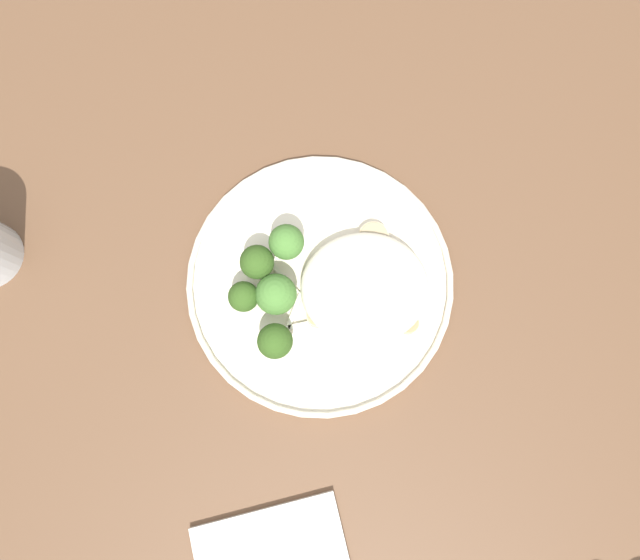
{
  "coord_description": "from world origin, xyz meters",
  "views": [
    {
      "loc": [
        0.02,
        0.09,
        1.36
      ],
      "look_at": [
        0.01,
        -0.03,
        0.76
      ],
      "focal_mm": 32.01,
      "sensor_mm": 36.0,
      "label": 1
    }
  ],
  "objects_px": {
    "folded_napkin": "(272,556)",
    "broccoli_floret_tall_stalk": "(287,243)",
    "broccoli_floret_center_pile": "(275,341)",
    "broccoli_floret_right_tilted": "(276,294)",
    "seared_scallop_rear_pale": "(396,285)",
    "seared_scallop_left_edge": "(323,275)",
    "seared_scallop_large_seared": "(408,324)",
    "broccoli_floret_beside_noodles": "(244,297)",
    "seared_scallop_center_golden": "(374,237)",
    "seared_scallop_half_hidden": "(360,293)",
    "dinner_plate": "(320,282)",
    "broccoli_floret_small_sprig": "(257,262)",
    "seared_scallop_right_edge": "(318,316)"
  },
  "relations": [
    {
      "from": "folded_napkin",
      "to": "dinner_plate",
      "type": "bearing_deg",
      "value": -103.35
    },
    {
      "from": "seared_scallop_center_golden",
      "to": "broccoli_floret_center_pile",
      "type": "bearing_deg",
      "value": 44.42
    },
    {
      "from": "broccoli_floret_beside_noodles",
      "to": "broccoli_floret_right_tilted",
      "type": "bearing_deg",
      "value": -179.55
    },
    {
      "from": "dinner_plate",
      "to": "seared_scallop_rear_pale",
      "type": "xyz_separation_m",
      "value": [
        -0.08,
        0.01,
        0.01
      ]
    },
    {
      "from": "seared_scallop_left_edge",
      "to": "broccoli_floret_right_tilted",
      "type": "bearing_deg",
      "value": 23.63
    },
    {
      "from": "seared_scallop_left_edge",
      "to": "broccoli_floret_center_pile",
      "type": "relative_size",
      "value": 0.63
    },
    {
      "from": "seared_scallop_center_golden",
      "to": "dinner_plate",
      "type": "bearing_deg",
      "value": 35.9
    },
    {
      "from": "broccoli_floret_beside_noodles",
      "to": "broccoli_floret_tall_stalk",
      "type": "distance_m",
      "value": 0.07
    },
    {
      "from": "broccoli_floret_center_pile",
      "to": "broccoli_floret_right_tilted",
      "type": "distance_m",
      "value": 0.05
    },
    {
      "from": "seared_scallop_large_seared",
      "to": "broccoli_floret_small_sprig",
      "type": "bearing_deg",
      "value": -24.34
    },
    {
      "from": "seared_scallop_left_edge",
      "to": "broccoli_floret_center_pile",
      "type": "xyz_separation_m",
      "value": [
        0.05,
        0.07,
        0.02
      ]
    },
    {
      "from": "seared_scallop_left_edge",
      "to": "dinner_plate",
      "type": "bearing_deg",
      "value": 58.39
    },
    {
      "from": "dinner_plate",
      "to": "broccoli_floret_small_sprig",
      "type": "height_order",
      "value": "broccoli_floret_small_sprig"
    },
    {
      "from": "dinner_plate",
      "to": "seared_scallop_center_golden",
      "type": "bearing_deg",
      "value": -144.1
    },
    {
      "from": "seared_scallop_right_edge",
      "to": "seared_scallop_half_hidden",
      "type": "bearing_deg",
      "value": -154.73
    },
    {
      "from": "seared_scallop_center_golden",
      "to": "broccoli_floret_tall_stalk",
      "type": "relative_size",
      "value": 0.56
    },
    {
      "from": "seared_scallop_half_hidden",
      "to": "seared_scallop_left_edge",
      "type": "bearing_deg",
      "value": -29.55
    },
    {
      "from": "broccoli_floret_tall_stalk",
      "to": "seared_scallop_center_golden",
      "type": "bearing_deg",
      "value": -174.84
    },
    {
      "from": "seared_scallop_right_edge",
      "to": "broccoli_floret_right_tilted",
      "type": "relative_size",
      "value": 0.47
    },
    {
      "from": "seared_scallop_large_seared",
      "to": "broccoli_floret_tall_stalk",
      "type": "height_order",
      "value": "broccoli_floret_tall_stalk"
    },
    {
      "from": "seared_scallop_center_golden",
      "to": "seared_scallop_right_edge",
      "type": "xyz_separation_m",
      "value": [
        0.07,
        0.08,
        0.0
      ]
    },
    {
      "from": "seared_scallop_left_edge",
      "to": "folded_napkin",
      "type": "bearing_deg",
      "value": 76.29
    },
    {
      "from": "seared_scallop_left_edge",
      "to": "broccoli_floret_small_sprig",
      "type": "xyz_separation_m",
      "value": [
        0.07,
        -0.01,
        0.03
      ]
    },
    {
      "from": "seared_scallop_rear_pale",
      "to": "seared_scallop_large_seared",
      "type": "height_order",
      "value": "seared_scallop_large_seared"
    },
    {
      "from": "seared_scallop_half_hidden",
      "to": "seared_scallop_left_edge",
      "type": "xyz_separation_m",
      "value": [
        0.04,
        -0.02,
        -0.0
      ]
    },
    {
      "from": "seared_scallop_right_edge",
      "to": "broccoli_floret_beside_noodles",
      "type": "bearing_deg",
      "value": -15.85
    },
    {
      "from": "broccoli_floret_small_sprig",
      "to": "broccoli_floret_tall_stalk",
      "type": "distance_m",
      "value": 0.04
    },
    {
      "from": "broccoli_floret_beside_noodles",
      "to": "broccoli_floret_center_pile",
      "type": "height_order",
      "value": "same"
    },
    {
      "from": "seared_scallop_left_edge",
      "to": "broccoli_floret_small_sprig",
      "type": "height_order",
      "value": "broccoli_floret_small_sprig"
    },
    {
      "from": "seared_scallop_center_golden",
      "to": "broccoli_floret_small_sprig",
      "type": "distance_m",
      "value": 0.13
    },
    {
      "from": "seared_scallop_rear_pale",
      "to": "seared_scallop_large_seared",
      "type": "bearing_deg",
      "value": 101.62
    },
    {
      "from": "seared_scallop_rear_pale",
      "to": "seared_scallop_left_edge",
      "type": "height_order",
      "value": "same"
    },
    {
      "from": "seared_scallop_right_edge",
      "to": "seared_scallop_large_seared",
      "type": "xyz_separation_m",
      "value": [
        -0.09,
        0.01,
        -0.0
      ]
    },
    {
      "from": "folded_napkin",
      "to": "broccoli_floret_tall_stalk",
      "type": "bearing_deg",
      "value": -96.0
    },
    {
      "from": "broccoli_floret_tall_stalk",
      "to": "seared_scallop_left_edge",
      "type": "bearing_deg",
      "value": 139.02
    },
    {
      "from": "seared_scallop_rear_pale",
      "to": "seared_scallop_left_edge",
      "type": "distance_m",
      "value": 0.08
    },
    {
      "from": "seared_scallop_half_hidden",
      "to": "broccoli_floret_center_pile",
      "type": "bearing_deg",
      "value": 27.62
    },
    {
      "from": "seared_scallop_large_seared",
      "to": "seared_scallop_rear_pale",
      "type": "bearing_deg",
      "value": -78.38
    },
    {
      "from": "broccoli_floret_center_pile",
      "to": "broccoli_floret_small_sprig",
      "type": "height_order",
      "value": "broccoli_floret_small_sprig"
    },
    {
      "from": "seared_scallop_rear_pale",
      "to": "broccoli_floret_small_sprig",
      "type": "relative_size",
      "value": 0.58
    },
    {
      "from": "broccoli_floret_center_pile",
      "to": "broccoli_floret_right_tilted",
      "type": "xyz_separation_m",
      "value": [
        -0.0,
        -0.05,
        0.0
      ]
    },
    {
      "from": "seared_scallop_center_golden",
      "to": "broccoli_floret_right_tilted",
      "type": "relative_size",
      "value": 0.61
    },
    {
      "from": "seared_scallop_right_edge",
      "to": "broccoli_floret_center_pile",
      "type": "relative_size",
      "value": 0.53
    },
    {
      "from": "seared_scallop_rear_pale",
      "to": "broccoli_floret_center_pile",
      "type": "relative_size",
      "value": 0.68
    },
    {
      "from": "seared_scallop_rear_pale",
      "to": "broccoli_floret_small_sprig",
      "type": "distance_m",
      "value": 0.15
    },
    {
      "from": "broccoli_floret_small_sprig",
      "to": "broccoli_floret_tall_stalk",
      "type": "height_order",
      "value": "broccoli_floret_tall_stalk"
    },
    {
      "from": "seared_scallop_half_hidden",
      "to": "broccoli_floret_right_tilted",
      "type": "xyz_separation_m",
      "value": [
        0.09,
        -0.0,
        0.02
      ]
    },
    {
      "from": "broccoli_floret_center_pile",
      "to": "seared_scallop_right_edge",
      "type": "bearing_deg",
      "value": -150.09
    },
    {
      "from": "broccoli_floret_right_tilted",
      "to": "seared_scallop_right_edge",
      "type": "bearing_deg",
      "value": 152.65
    },
    {
      "from": "seared_scallop_half_hidden",
      "to": "broccoli_floret_small_sprig",
      "type": "height_order",
      "value": "broccoli_floret_small_sprig"
    }
  ]
}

